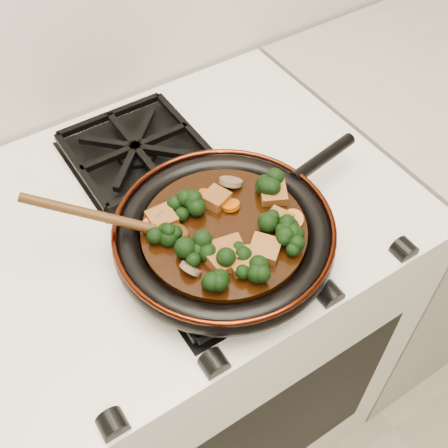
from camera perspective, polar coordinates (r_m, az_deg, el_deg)
stove at (r=1.32m, az=-3.63°, el=-11.15°), size 0.76×0.60×0.90m
burner_grate_front at (r=0.86m, az=-0.36°, el=-3.34°), size 0.23×0.23×0.03m
burner_grate_back at (r=1.03m, az=-8.94°, el=7.36°), size 0.23×0.23×0.03m
skillet at (r=0.85m, az=0.11°, el=-1.05°), size 0.46×0.34×0.05m
braising_sauce at (r=0.84m, az=0.00°, el=-0.91°), size 0.25×0.25×0.02m
tofu_cube_0 at (r=0.84m, az=5.63°, el=0.41°), size 0.04×0.04×0.02m
tofu_cube_1 at (r=0.87m, az=5.03°, el=3.08°), size 0.06×0.06×0.03m
tofu_cube_2 at (r=0.79m, az=1.81°, el=-3.92°), size 0.04×0.04×0.03m
tofu_cube_3 at (r=0.84m, az=-6.34°, el=0.49°), size 0.04×0.04×0.02m
tofu_cube_4 at (r=0.79m, az=-0.20°, el=-3.88°), size 0.04×0.04×0.03m
tofu_cube_5 at (r=0.80m, az=4.16°, el=-2.60°), size 0.06×0.06×0.03m
tofu_cube_6 at (r=0.79m, az=0.54°, el=-2.89°), size 0.06×0.05×0.03m
tofu_cube_7 at (r=0.79m, az=1.40°, el=-3.66°), size 0.05×0.05×0.03m
tofu_cube_8 at (r=0.86m, az=-0.84°, el=2.59°), size 0.05×0.05×0.02m
broccoli_floret_0 at (r=0.77m, az=-1.50°, el=-5.71°), size 0.07×0.06×0.06m
broccoli_floret_1 at (r=0.85m, az=-3.84°, el=1.79°), size 0.08×0.07×0.07m
broccoli_floret_2 at (r=0.79m, az=0.86°, el=-3.19°), size 0.08×0.08×0.07m
broccoli_floret_3 at (r=0.81m, az=7.05°, el=-1.66°), size 0.09×0.09×0.06m
broccoli_floret_4 at (r=0.79m, az=-2.84°, el=-2.77°), size 0.09×0.09×0.06m
broccoli_floret_5 at (r=0.82m, az=5.68°, el=-0.23°), size 0.08×0.08×0.07m
broccoli_floret_6 at (r=0.82m, az=-6.31°, el=-0.88°), size 0.09×0.08×0.06m
broccoli_floret_7 at (r=0.87m, az=4.86°, el=3.75°), size 0.09×0.09×0.07m
broccoli_floret_8 at (r=0.77m, az=3.15°, el=-5.00°), size 0.08×0.09×0.08m
carrot_coin_0 at (r=0.84m, az=7.02°, el=0.47°), size 0.04×0.03×0.03m
carrot_coin_1 at (r=0.84m, az=-7.25°, el=-0.23°), size 0.03×0.03×0.02m
carrot_coin_2 at (r=0.86m, az=0.71°, el=1.89°), size 0.03×0.03×0.01m
carrot_coin_3 at (r=0.87m, az=-1.92°, el=2.76°), size 0.03×0.03×0.02m
mushroom_slice_0 at (r=0.78m, az=3.29°, el=-4.63°), size 0.05×0.05×0.02m
mushroom_slice_1 at (r=0.78m, az=-3.43°, el=-4.55°), size 0.03×0.04×0.03m
mushroom_slice_2 at (r=0.84m, az=-6.16°, el=0.25°), size 0.04×0.04×0.03m
mushroom_slice_3 at (r=0.89m, az=0.69°, el=4.31°), size 0.05×0.05×0.02m
wooden_spoon at (r=0.82m, az=-9.51°, el=0.05°), size 0.13×0.11×0.22m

